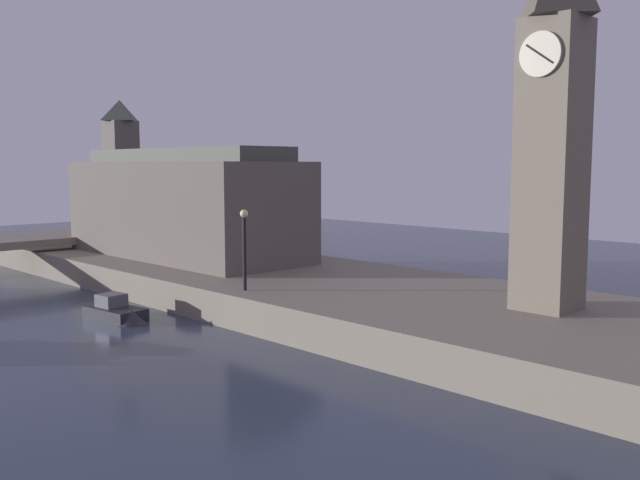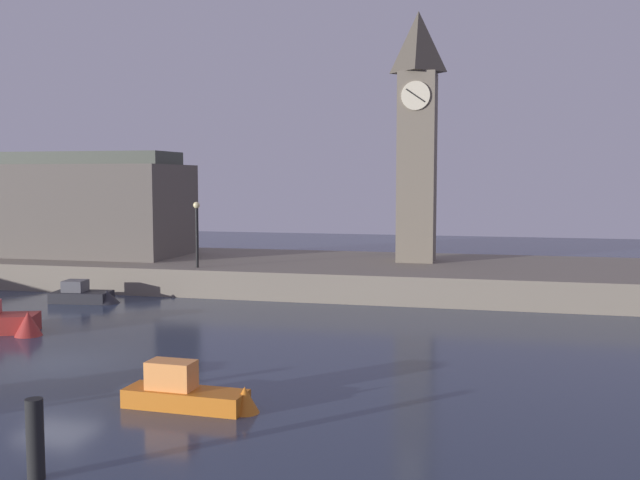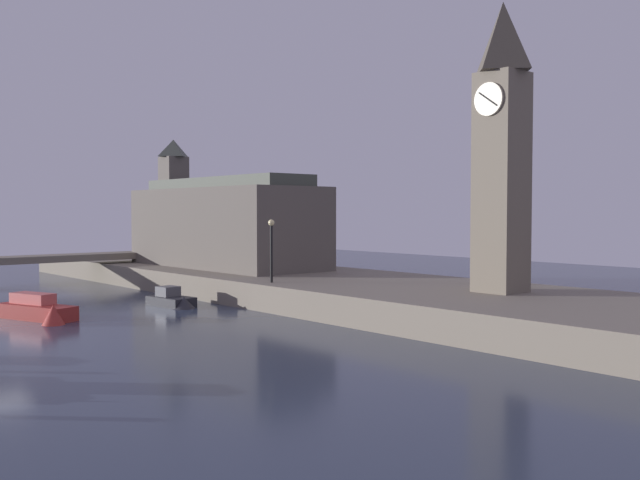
# 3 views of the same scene
# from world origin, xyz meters

# --- Properties ---
(far_embankment) EXTENTS (70.00, 12.00, 1.50)m
(far_embankment) POSITION_xyz_m (0.00, 20.00, 0.75)
(far_embankment) COLOR slate
(far_embankment) RESTS_ON ground
(clock_tower) EXTENTS (2.35, 2.40, 14.42)m
(clock_tower) POSITION_xyz_m (10.10, 21.03, 8.98)
(clock_tower) COLOR #6B6051
(clock_tower) RESTS_ON far_embankment
(parliament_hall) EXTENTS (17.09, 6.61, 9.89)m
(parliament_hall) POSITION_xyz_m (-13.38, 19.90, 4.69)
(parliament_hall) COLOR #5B544C
(parliament_hall) RESTS_ON far_embankment
(streetlamp) EXTENTS (0.36, 0.36, 3.59)m
(streetlamp) POSITION_xyz_m (-1.22, 15.22, 3.76)
(streetlamp) COLOR black
(streetlamp) RESTS_ON far_embankment
(boat_dinghy_red) EXTENTS (5.52, 2.89, 1.47)m
(boat_dinghy_red) POSITION_xyz_m (-5.57, 3.72, 0.50)
(boat_dinghy_red) COLOR maroon
(boat_dinghy_red) RESTS_ON ground
(boat_barge_dark) EXTENTS (3.79, 1.92, 1.19)m
(boat_barge_dark) POSITION_xyz_m (-5.66, 11.50, 0.36)
(boat_barge_dark) COLOR #232328
(boat_barge_dark) RESTS_ON ground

